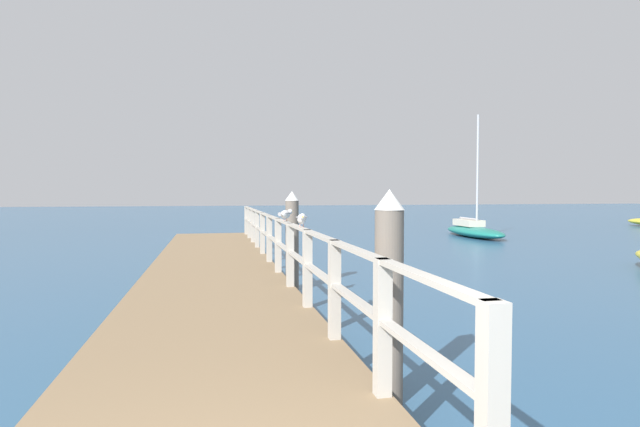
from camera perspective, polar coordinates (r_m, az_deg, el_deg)
pier_deck at (r=10.85m, az=-12.05°, el=-7.37°), size 2.70×18.76×0.47m
pier_railing at (r=10.81m, az=-5.34°, el=-2.57°), size 0.12×17.28×1.08m
dock_piling_near at (r=4.97m, az=7.85°, el=-9.30°), size 0.29×0.29×2.09m
dock_piling_far at (r=10.70m, az=-3.19°, el=-3.02°), size 0.29×0.29×2.09m
seagull_foreground at (r=7.36m, az=-2.10°, el=-0.56°), size 0.20×0.48×0.21m
seagull_background at (r=9.00m, az=-3.94°, el=-0.03°), size 0.33×0.40×0.21m
boat_0 at (r=24.52m, az=17.09°, el=-1.80°), size 1.74×5.08×5.64m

